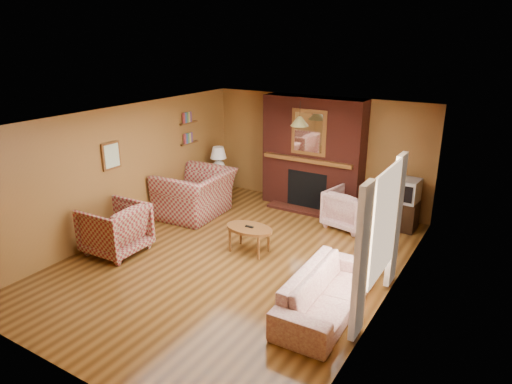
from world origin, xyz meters
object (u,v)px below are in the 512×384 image
Objects in this scene: coffee_table at (249,230)px; side_table at (219,185)px; floral_armchair at (350,209)px; plaid_armchair at (115,229)px; fireplace at (313,154)px; tv_stand at (403,215)px; table_lamp at (218,159)px; plaid_loveseat at (195,194)px; crt_tv at (406,190)px; floral_sofa at (327,292)px.

coffee_table is 1.49× the size of side_table.
plaid_armchair is at bearing 57.19° from floral_armchair.
fireplace reaches higher than tv_stand.
floral_armchair is (3.08, 3.16, -0.06)m from plaid_armchair.
table_lamp reaches higher than tv_stand.
coffee_table is at bearing -44.11° from table_lamp.
fireplace is at bearing 176.51° from tv_stand.
coffee_table is 1.52× the size of tv_stand.
tv_stand is at bearing -141.94° from floral_armchair.
plaid_loveseat is 4.20m from crt_tv.
fireplace is 1.65× the size of plaid_loveseat.
crt_tv reaches higher than plaid_loveseat.
tv_stand is (0.15, 3.41, -0.01)m from floral_sofa.
side_table is 4.19m from crt_tv.
floral_armchair is at bearing -151.69° from tv_stand.
fireplace is at bearing 174.70° from crt_tv.
floral_sofa reaches higher than tv_stand.
crt_tv is at bearing 107.65° from plaid_loveseat.
table_lamp is (-0.15, 3.28, 0.49)m from plaid_armchair.
fireplace is 2.25m from tv_stand.
table_lamp is (-2.12, 2.06, 0.52)m from coffee_table.
tv_stand is at bearing -5.15° from fireplace.
side_table is 0.94× the size of table_lamp.
floral_armchair is 1.45× the size of side_table.
table_lamp reaches higher than coffee_table.
crt_tv is at bearing 4.74° from table_lamp.
crt_tv is (2.05, -0.19, -0.39)m from fireplace.
tv_stand is (2.05, -0.18, -0.90)m from fireplace.
plaid_loveseat is at bearing -78.12° from table_lamp.
fireplace is 4.69× the size of crt_tv.
floral_sofa is (3.75, -1.87, -0.18)m from plaid_loveseat.
fireplace reaches higher than crt_tv.
plaid_loveseat reaches higher than side_table.
side_table is at bearing 9.38° from floral_armchair.
side_table is (-0.15, 3.28, -0.15)m from plaid_armchair.
crt_tv is at bearing -5.30° from fireplace.
plaid_armchair is 3.86m from floral_sofa.
crt_tv reaches higher than floral_armchair.
floral_armchair is at bearing -153.62° from crt_tv.
floral_sofa is at bearing 91.44° from plaid_armchair.
plaid_armchair is (-0.10, -2.09, -0.04)m from plaid_loveseat.
plaid_loveseat is 0.72× the size of floral_sofa.
floral_sofa is 3.41m from tv_stand.
floral_armchair is 3.23m from side_table.
crt_tv is at bearing -88.34° from tv_stand.
plaid_armchair is 1.56× the size of table_lamp.
crt_tv is at bearing -3.80° from floral_sofa.
floral_armchair is (2.98, 1.07, -0.09)m from plaid_loveseat.
floral_armchair is 1.47× the size of tv_stand.
fireplace is 2.18m from table_lamp.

